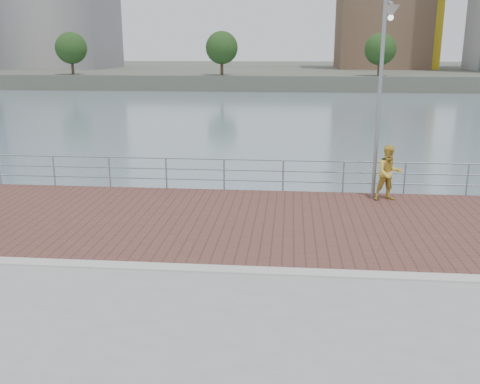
{
  "coord_description": "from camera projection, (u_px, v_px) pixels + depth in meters",
  "views": [
    {
      "loc": [
        1.22,
        -11.0,
        4.84
      ],
      "look_at": [
        0.0,
        2.0,
        1.3
      ],
      "focal_mm": 40.0,
      "sensor_mm": 36.0,
      "label": 1
    }
  ],
  "objects": [
    {
      "name": "brick_lane",
      "position": [
        245.0,
        221.0,
        15.41
      ],
      "size": [
        40.0,
        6.8,
        0.02
      ],
      "primitive_type": "cube",
      "color": "brown",
      "rests_on": "seawall"
    },
    {
      "name": "curb",
      "position": [
        232.0,
        270.0,
        11.94
      ],
      "size": [
        40.0,
        0.4,
        0.06
      ],
      "primitive_type": "cube",
      "color": "#B7B5AD",
      "rests_on": "seawall"
    },
    {
      "name": "water",
      "position": [
        232.0,
        350.0,
        12.47
      ],
      "size": [
        400.0,
        400.0,
        0.0
      ],
      "primitive_type": "plane",
      "color": "slate",
      "rests_on": "ground"
    },
    {
      "name": "shoreline_trees",
      "position": [
        316.0,
        49.0,
        84.3
      ],
      "size": [
        144.26,
        5.2,
        6.93
      ],
      "color": "#473323",
      "rests_on": "far_shore"
    },
    {
      "name": "guardrail",
      "position": [
        253.0,
        171.0,
        18.5
      ],
      "size": [
        39.06,
        0.06,
        1.13
      ],
      "color": "#8C9EA8",
      "rests_on": "brick_lane"
    },
    {
      "name": "bystander",
      "position": [
        389.0,
        173.0,
        17.24
      ],
      "size": [
        0.99,
        0.84,
        1.81
      ],
      "primitive_type": "imported",
      "rotation": [
        0.0,
        0.0,
        0.19
      ],
      "color": "gold",
      "rests_on": "brick_lane"
    },
    {
      "name": "far_shore",
      "position": [
        286.0,
        71.0,
        129.87
      ],
      "size": [
        320.0,
        95.0,
        2.5
      ],
      "primitive_type": "cube",
      "color": "#4C5142",
      "rests_on": "ground"
    },
    {
      "name": "street_lamp",
      "position": [
        384.0,
        59.0,
        16.21
      ],
      "size": [
        0.46,
        1.34,
        6.34
      ],
      "color": "gray",
      "rests_on": "brick_lane"
    }
  ]
}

